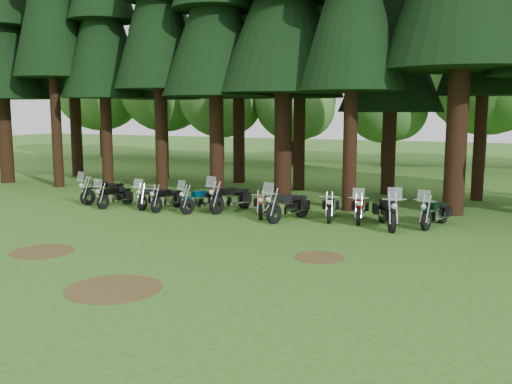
{
  "coord_description": "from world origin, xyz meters",
  "views": [
    {
      "loc": [
        8.9,
        -14.23,
        4.06
      ],
      "look_at": [
        0.67,
        5.0,
        1.0
      ],
      "focal_mm": 40.0,
      "sensor_mm": 36.0,
      "label": 1
    }
  ],
  "objects_px": {
    "motorcycle_8": "(330,208)",
    "motorcycle_9": "(359,209)",
    "motorcycle_1": "(115,197)",
    "motorcycle_3": "(167,200)",
    "motorcycle_5": "(231,199)",
    "motorcycle_0": "(104,192)",
    "motorcycle_2": "(151,197)",
    "motorcycle_10": "(387,213)",
    "motorcycle_4": "(202,201)",
    "motorcycle_7": "(288,207)",
    "motorcycle_6": "(261,205)",
    "motorcycle_11": "(435,213)"
  },
  "relations": [
    {
      "from": "motorcycle_4",
      "to": "motorcycle_7",
      "type": "xyz_separation_m",
      "value": [
        3.73,
        -0.27,
        0.05
      ]
    },
    {
      "from": "motorcycle_1",
      "to": "motorcycle_3",
      "type": "height_order",
      "value": "motorcycle_1"
    },
    {
      "from": "motorcycle_2",
      "to": "motorcycle_9",
      "type": "xyz_separation_m",
      "value": [
        8.61,
        0.54,
        0.02
      ]
    },
    {
      "from": "motorcycle_4",
      "to": "motorcycle_10",
      "type": "xyz_separation_m",
      "value": [
        7.3,
        -0.1,
        0.07
      ]
    },
    {
      "from": "motorcycle_5",
      "to": "motorcycle_0",
      "type": "bearing_deg",
      "value": -160.44
    },
    {
      "from": "motorcycle_7",
      "to": "motorcycle_1",
      "type": "bearing_deg",
      "value": -161.0
    },
    {
      "from": "motorcycle_11",
      "to": "motorcycle_7",
      "type": "bearing_deg",
      "value": -154.37
    },
    {
      "from": "motorcycle_4",
      "to": "motorcycle_10",
      "type": "relative_size",
      "value": 0.87
    },
    {
      "from": "motorcycle_0",
      "to": "motorcycle_5",
      "type": "bearing_deg",
      "value": 22.53
    },
    {
      "from": "motorcycle_1",
      "to": "motorcycle_2",
      "type": "distance_m",
      "value": 1.54
    },
    {
      "from": "motorcycle_8",
      "to": "motorcycle_9",
      "type": "height_order",
      "value": "motorcycle_9"
    },
    {
      "from": "motorcycle_2",
      "to": "motorcycle_9",
      "type": "relative_size",
      "value": 0.97
    },
    {
      "from": "motorcycle_2",
      "to": "motorcycle_10",
      "type": "xyz_separation_m",
      "value": [
        9.73,
        -0.17,
        0.08
      ]
    },
    {
      "from": "motorcycle_3",
      "to": "motorcycle_8",
      "type": "distance_m",
      "value": 6.63
    },
    {
      "from": "motorcycle_1",
      "to": "motorcycle_6",
      "type": "xyz_separation_m",
      "value": [
        6.4,
        0.47,
        -0.01
      ]
    },
    {
      "from": "motorcycle_1",
      "to": "motorcycle_2",
      "type": "bearing_deg",
      "value": 23.95
    },
    {
      "from": "motorcycle_0",
      "to": "motorcycle_1",
      "type": "xyz_separation_m",
      "value": [
        1.05,
        -0.6,
        -0.06
      ]
    },
    {
      "from": "motorcycle_2",
      "to": "motorcycle_10",
      "type": "bearing_deg",
      "value": -5.82
    },
    {
      "from": "motorcycle_5",
      "to": "motorcycle_11",
      "type": "bearing_deg",
      "value": 16.85
    },
    {
      "from": "motorcycle_6",
      "to": "motorcycle_10",
      "type": "height_order",
      "value": "motorcycle_10"
    },
    {
      "from": "motorcycle_2",
      "to": "motorcycle_8",
      "type": "height_order",
      "value": "motorcycle_2"
    },
    {
      "from": "motorcycle_3",
      "to": "motorcycle_4",
      "type": "height_order",
      "value": "motorcycle_4"
    },
    {
      "from": "motorcycle_0",
      "to": "motorcycle_10",
      "type": "xyz_separation_m",
      "value": [
        12.26,
        -0.35,
        0.03
      ]
    },
    {
      "from": "motorcycle_1",
      "to": "motorcycle_7",
      "type": "bearing_deg",
      "value": 9.09
    },
    {
      "from": "motorcycle_5",
      "to": "motorcycle_6",
      "type": "height_order",
      "value": "motorcycle_5"
    },
    {
      "from": "motorcycle_4",
      "to": "motorcycle_5",
      "type": "distance_m",
      "value": 1.15
    },
    {
      "from": "motorcycle_2",
      "to": "motorcycle_10",
      "type": "relative_size",
      "value": 0.87
    },
    {
      "from": "motorcycle_2",
      "to": "motorcycle_9",
      "type": "distance_m",
      "value": 8.63
    },
    {
      "from": "motorcycle_2",
      "to": "motorcycle_6",
      "type": "bearing_deg",
      "value": -4.09
    },
    {
      "from": "motorcycle_0",
      "to": "motorcycle_10",
      "type": "distance_m",
      "value": 12.27
    },
    {
      "from": "motorcycle_3",
      "to": "motorcycle_7",
      "type": "bearing_deg",
      "value": 3.02
    },
    {
      "from": "motorcycle_2",
      "to": "motorcycle_5",
      "type": "distance_m",
      "value": 3.47
    },
    {
      "from": "motorcycle_3",
      "to": "motorcycle_5",
      "type": "relative_size",
      "value": 0.86
    },
    {
      "from": "motorcycle_1",
      "to": "motorcycle_9",
      "type": "bearing_deg",
      "value": 13.85
    },
    {
      "from": "motorcycle_3",
      "to": "motorcycle_5",
      "type": "bearing_deg",
      "value": 20.62
    },
    {
      "from": "motorcycle_5",
      "to": "motorcycle_10",
      "type": "bearing_deg",
      "value": 10.14
    },
    {
      "from": "motorcycle_2",
      "to": "motorcycle_5",
      "type": "xyz_separation_m",
      "value": [
        3.43,
        0.52,
        0.07
      ]
    },
    {
      "from": "motorcycle_8",
      "to": "motorcycle_10",
      "type": "height_order",
      "value": "motorcycle_10"
    },
    {
      "from": "motorcycle_1",
      "to": "motorcycle_3",
      "type": "relative_size",
      "value": 0.99
    },
    {
      "from": "motorcycle_4",
      "to": "motorcycle_11",
      "type": "relative_size",
      "value": 0.94
    },
    {
      "from": "motorcycle_3",
      "to": "motorcycle_6",
      "type": "relative_size",
      "value": 1.07
    },
    {
      "from": "motorcycle_0",
      "to": "motorcycle_2",
      "type": "relative_size",
      "value": 1.08
    },
    {
      "from": "motorcycle_9",
      "to": "motorcycle_7",
      "type": "bearing_deg",
      "value": -170.88
    },
    {
      "from": "motorcycle_7",
      "to": "motorcycle_8",
      "type": "distance_m",
      "value": 1.58
    },
    {
      "from": "motorcycle_6",
      "to": "motorcycle_7",
      "type": "height_order",
      "value": "motorcycle_7"
    },
    {
      "from": "motorcycle_6",
      "to": "motorcycle_10",
      "type": "relative_size",
      "value": 0.79
    },
    {
      "from": "motorcycle_8",
      "to": "motorcycle_3",
      "type": "bearing_deg",
      "value": 172.41
    },
    {
      "from": "motorcycle_4",
      "to": "motorcycle_0",
      "type": "bearing_deg",
      "value": -161.42
    },
    {
      "from": "motorcycle_5",
      "to": "motorcycle_11",
      "type": "height_order",
      "value": "motorcycle_5"
    },
    {
      "from": "motorcycle_0",
      "to": "motorcycle_8",
      "type": "xyz_separation_m",
      "value": [
        10.06,
        0.26,
        -0.05
      ]
    }
  ]
}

